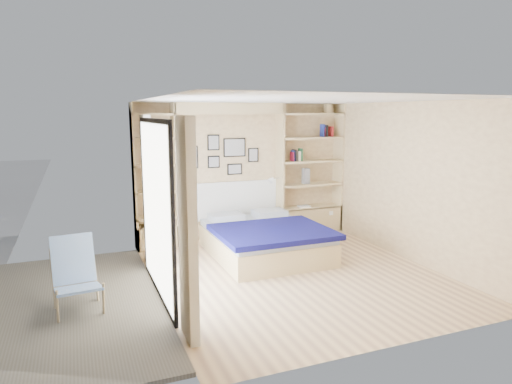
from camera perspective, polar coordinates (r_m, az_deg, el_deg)
name	(u,v)px	position (r m, az deg, el deg)	size (l,w,h in m)	color
ground	(295,274)	(6.79, 4.91, -10.18)	(4.50, 4.50, 0.00)	#E0BD88
room_shell	(235,187)	(7.74, -2.61, 0.57)	(4.50, 4.50, 4.50)	#DFC18B
bed	(264,238)	(7.57, 0.98, -5.83)	(1.76, 2.31, 1.07)	tan
photo_gallery	(219,153)	(8.31, -4.67, 4.86)	(1.48, 0.02, 0.82)	black
reading_lamps	(231,182)	(8.21, -3.15, 1.27)	(1.92, 0.12, 0.15)	silver
shelf_decor	(297,148)	(8.73, 5.11, 5.51)	(3.54, 0.23, 2.03)	maroon
deck	(20,314)	(6.19, -27.40, -13.37)	(3.20, 4.00, 0.05)	#6D6251
deck_chair	(76,275)	(5.94, -21.61, -9.60)	(0.59, 0.91, 0.87)	tan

